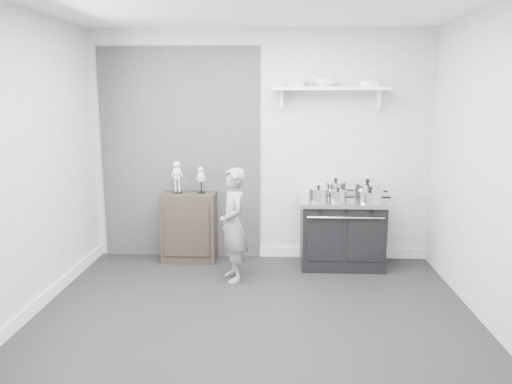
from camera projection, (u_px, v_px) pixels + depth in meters
The scene contains 16 objects.
ground at pixel (253, 320), 4.38m from camera, with size 4.00×4.00×0.00m, color black.
room_shell at pixel (243, 132), 4.22m from camera, with size 4.02×3.62×2.71m.
wall_shelf at pixel (331, 89), 5.61m from camera, with size 1.30×0.26×0.24m.
stove at pixel (342, 233), 5.71m from camera, with size 0.98×0.61×0.78m.
side_cabinet at pixel (190, 227), 5.92m from camera, with size 0.63×0.37×0.82m, color black.
child at pixel (233, 225), 5.24m from camera, with size 0.44×0.29×1.21m, color gray.
pot_front_left at pixel (318, 195), 5.52m from camera, with size 0.31×0.22×0.19m.
pot_back_left at pixel (336, 189), 5.74m from camera, with size 0.33×0.25×0.23m.
pot_back_right at pixel (367, 190), 5.71m from camera, with size 0.38×0.29×0.23m.
pot_front_right at pixel (370, 196), 5.47m from camera, with size 0.37×0.28×0.18m.
pot_front_center at pixel (338, 196), 5.50m from camera, with size 0.29×0.20×0.16m.
skeleton_full at pixel (177, 175), 5.81m from camera, with size 0.12×0.08×0.43m, color beige, non-canonical shape.
skeleton_torso at pixel (201, 178), 5.80m from camera, with size 0.10×0.06×0.36m, color beige, non-canonical shape.
bowl_large at pixel (296, 84), 5.61m from camera, with size 0.27×0.27×0.07m, color white.
bowl_small at pixel (325, 83), 5.59m from camera, with size 0.26×0.26×0.08m, color white.
plate_stack at pixel (371, 84), 5.57m from camera, with size 0.24×0.24×0.06m, color silver.
Camera 1 is at (0.21, -4.08, 1.95)m, focal length 35.00 mm.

